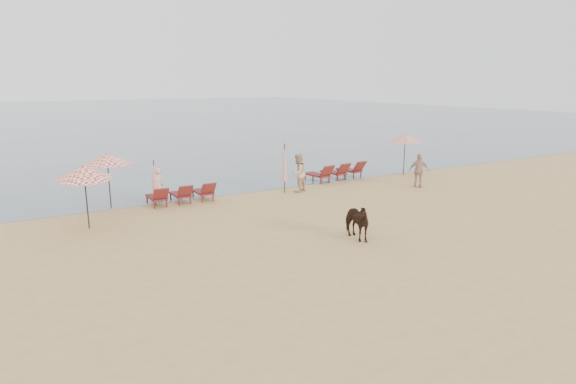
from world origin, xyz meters
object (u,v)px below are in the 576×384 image
Objects in this scene: umbrella_open_left_b at (84,172)px; umbrella_closed_right at (285,163)px; beachgoer_left at (158,186)px; lounger_cluster_left at (182,194)px; beachgoer_right_b at (419,171)px; umbrella_open_right at (405,138)px; cow at (355,221)px; umbrella_closed_left at (154,178)px; beachgoer_right_a at (298,173)px; lounger_cluster_right at (336,171)px; umbrella_open_left_a at (107,159)px.

umbrella_closed_right is (9.40, 1.49, -0.64)m from umbrella_open_left_b.
lounger_cluster_left is at bearing 140.00° from beachgoer_left.
lounger_cluster_left is 1.61× the size of beachgoer_right_b.
cow is (-10.02, -8.13, -1.52)m from umbrella_open_right.
umbrella_open_right is 3.75m from beachgoer_right_b.
lounger_cluster_left is at bearing -3.96° from umbrella_closed_left.
beachgoer_left is at bearing 23.93° from beachgoer_right_b.
cow is at bearing -123.20° from umbrella_open_right.
lounger_cluster_right is at bearing 177.71° from beachgoer_right_a.
umbrella_closed_left reaches higher than lounger_cluster_right.
umbrella_open_right is at bearing 159.26° from beachgoer_right_a.
beachgoer_right_b reaches higher than lounger_cluster_right.
umbrella_closed_right is 1.39× the size of beachgoer_right_b.
umbrella_open_left_b is (-13.57, -2.87, 1.67)m from lounger_cluster_right.
umbrella_open_left_b is 1.29× the size of beachgoer_right_a.
umbrella_closed_left is 1.07× the size of beachgoer_right_a.
umbrella_open_right is (13.61, -0.00, 1.76)m from lounger_cluster_left.
umbrella_closed_left is 1.31× the size of cow.
umbrella_closed_left is at bearing 46.04° from beachgoer_left.
lounger_cluster_left is 1.15× the size of umbrella_open_left_b.
lounger_cluster_right is 1.36× the size of umbrella_closed_right.
beachgoer_left is (-14.55, 0.47, -1.37)m from umbrella_open_right.
umbrella_open_left_a is 16.61m from umbrella_open_right.
umbrella_closed_right is (6.28, -0.63, 0.24)m from umbrella_closed_left.
umbrella_closed_left is (-1.17, 0.08, 0.84)m from lounger_cluster_left.
umbrella_open_left_b is at bearing 23.45° from beachgoer_left.
beachgoer_right_a is at bearing 11.25° from umbrella_open_left_a.
umbrella_closed_left is 6.32m from umbrella_closed_right.
umbrella_open_right reaches higher than umbrella_closed_left.
lounger_cluster_left is at bearing 173.81° from umbrella_closed_right.
umbrella_open_left_a is at bearing -34.64° from beachgoer_right_a.
beachgoer_right_b reaches higher than cow.
umbrella_open_right reaches higher than beachgoer_right_a.
lounger_cluster_right is 1.74× the size of beachgoer_right_a.
umbrella_open_left_a is 1.37× the size of beachgoer_right_b.
umbrella_closed_left is 0.84× the size of umbrella_closed_right.
umbrella_open_left_a is 15.29m from beachgoer_right_b.
lounger_cluster_right is at bearing 4.61° from lounger_cluster_left.
lounger_cluster_left is 1.12m from beachgoer_left.
umbrella_open_right is at bearing -17.18° from lounger_cluster_right.
beachgoer_right_a is (0.69, -0.14, -0.55)m from umbrella_closed_right.
umbrella_closed_right is at bearing -158.54° from umbrella_open_right.
umbrella_open_left_b is at bearing -174.53° from lounger_cluster_right.
beachgoer_left is at bearing 122.78° from cow.
beachgoer_right_a is (8.79, -1.36, -1.22)m from umbrella_open_left_a.
umbrella_closed_left is 1.17× the size of beachgoer_right_b.
lounger_cluster_right is at bearing 2.68° from umbrella_open_left_b.
umbrella_closed_left is at bearing -162.58° from umbrella_open_right.
umbrella_closed_right is at bearing -168.24° from lounger_cluster_right.
umbrella_closed_right is at bearing 11.48° from umbrella_open_left_a.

